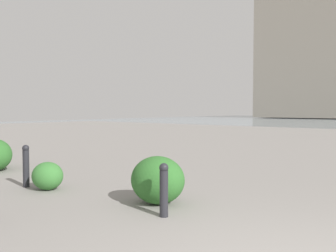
{
  "coord_description": "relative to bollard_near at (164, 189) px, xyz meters",
  "views": [
    {
      "loc": [
        -0.87,
        2.93,
        1.5
      ],
      "look_at": [
        6.8,
        -6.3,
        0.94
      ],
      "focal_mm": 39.02,
      "sensor_mm": 36.0,
      "label": 1
    }
  ],
  "objects": [
    {
      "name": "shrub_wide",
      "position": [
        0.53,
        -0.48,
        -0.02
      ],
      "size": [
        0.89,
        0.8,
        0.76
      ],
      "color": "#2D6628",
      "rests_on": "ground"
    },
    {
      "name": "bollard_near",
      "position": [
        0.0,
        0.0,
        0.0
      ],
      "size": [
        0.13,
        0.13,
        0.75
      ],
      "color": "#232328",
      "rests_on": "ground"
    },
    {
      "name": "bollard_mid",
      "position": [
        3.29,
        0.22,
        0.03
      ],
      "size": [
        0.13,
        0.13,
        0.82
      ],
      "color": "#232328",
      "rests_on": "ground"
    },
    {
      "name": "shrub_round",
      "position": [
        2.77,
        0.09,
        -0.13
      ],
      "size": [
        0.61,
        0.55,
        0.52
      ],
      "color": "#387533",
      "rests_on": "ground"
    },
    {
      "name": "building_annex",
      "position": [
        19.15,
        -64.35,
        14.51
      ],
      "size": [
        16.46,
        14.27,
        29.8
      ],
      "color": "#9E9384",
      "rests_on": "ground"
    }
  ]
}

